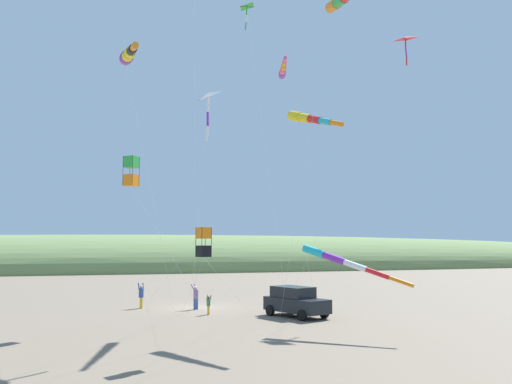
# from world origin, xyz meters

# --- Properties ---
(ground_plane) EXTENTS (600.00, 600.00, 0.00)m
(ground_plane) POSITION_xyz_m (0.00, 0.00, 0.00)
(ground_plane) COLOR #756654
(dune_ridge_grassy) EXTENTS (28.00, 240.00, 11.75)m
(dune_ridge_grassy) POSITION_xyz_m (55.00, 0.00, 0.00)
(dune_ridge_grassy) COLOR #6B844C
(dune_ridge_grassy) RESTS_ON ground_plane
(parked_car) EXTENTS (4.68, 3.40, 1.85)m
(parked_car) POSITION_xyz_m (-6.52, -5.10, 0.95)
(parked_car) COLOR black
(parked_car) RESTS_ON ground_plane
(cooler_box) EXTENTS (0.62, 0.42, 0.42)m
(cooler_box) POSITION_xyz_m (-4.14, -5.86, 0.21)
(cooler_box) COLOR yellow
(cooler_box) RESTS_ON ground_plane
(person_adult_flyer) EXTENTS (0.62, 0.61, 1.74)m
(person_adult_flyer) POSITION_xyz_m (-1.21, 0.34, 0.95)
(person_adult_flyer) COLOR #335199
(person_adult_flyer) RESTS_ON ground_plane
(person_child_green_jacket) EXTENTS (0.38, 0.30, 1.28)m
(person_child_green_jacket) POSITION_xyz_m (-4.09, -0.04, 0.70)
(person_child_green_jacket) COLOR gold
(person_child_green_jacket) RESTS_ON ground_plane
(person_child_grey_jacket) EXTENTS (0.55, 0.44, 1.76)m
(person_child_grey_jacket) POSITION_xyz_m (0.39, 3.96, 0.96)
(person_child_grey_jacket) COLOR gold
(person_child_grey_jacket) RESTS_ON ground_plane
(kite_box_black_fish_shape) EXTENTS (6.26, 5.66, 9.54)m
(kite_box_black_fish_shape) POSITION_xyz_m (-7.29, 5.10, 8.68)
(kite_box_black_fish_shape) COLOR green
(kite_box_black_fish_shape) RESTS_ON ground_plane
(kite_box_rainbow_low_near) EXTENTS (12.57, 5.52, 5.25)m
(kite_box_rainbow_low_near) POSITION_xyz_m (-16.36, 2.39, 4.63)
(kite_box_rainbow_low_near) COLOR orange
(kite_box_rainbow_low_near) RESTS_ON ground_plane
(kite_delta_blue_topmost) EXTENTS (9.23, 1.53, 12.36)m
(kite_delta_blue_topmost) POSITION_xyz_m (-12.48, 1.56, 11.93)
(kite_delta_blue_topmost) COLOR white
(kite_delta_blue_topmost) RESTS_ON ground_plane
(kite_delta_long_streamer_left) EXTENTS (7.41, 4.84, 16.86)m
(kite_delta_long_streamer_left) POSITION_xyz_m (-12.80, -0.37, 16.55)
(kite_delta_long_streamer_left) COLOR green
(kite_delta_long_streamer_left) RESTS_ON ground_plane
(kite_windsock_purple_drifting) EXTENTS (12.00, 3.92, 14.62)m
(kite_windsock_purple_drifting) POSITION_xyz_m (-12.09, 5.50, 13.89)
(kite_windsock_purple_drifting) COLOR purple
(kite_windsock_purple_drifting) RESTS_ON ground_plane
(kite_windsock_checkered_midright) EXTENTS (14.58, 4.74, 4.51)m
(kite_windsock_checkered_midright) POSITION_xyz_m (-12.79, -5.36, 3.68)
(kite_windsock_checkered_midright) COLOR #1EB7C6
(kite_windsock_checkered_midright) RESTS_ON ground_plane
(kite_windsock_small_distant) EXTENTS (16.05, 9.00, 12.47)m
(kite_windsock_small_distant) POSITION_xyz_m (-10.28, -4.60, 11.68)
(kite_windsock_small_distant) COLOR yellow
(kite_windsock_small_distant) RESTS_ON ground_plane
(kite_delta_orange_high_right) EXTENTS (2.48, 9.91, 20.09)m
(kite_delta_orange_high_right) POSITION_xyz_m (-3.84, -14.88, 19.78)
(kite_delta_orange_high_right) COLOR red
(kite_delta_orange_high_right) RESTS_ON ground_plane
(kite_windsock_teal_far_right) EXTENTS (6.00, 7.06, 16.43)m
(kite_windsock_teal_far_right) POSITION_xyz_m (-5.88, -4.55, 15.91)
(kite_windsock_teal_far_right) COLOR purple
(kite_windsock_teal_far_right) RESTS_ON ground_plane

